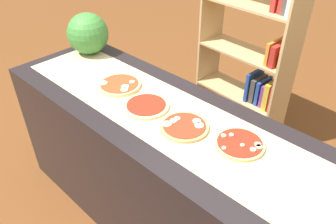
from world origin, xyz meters
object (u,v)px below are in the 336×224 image
at_px(pizza_mozzarella_0, 120,85).
at_px(pizza_mozzarella_2, 184,126).
at_px(pizza_mushroom_3, 240,144).
at_px(pizza_plain_1, 146,106).
at_px(bookshelf, 255,62).
at_px(watermelon, 88,34).

height_order(pizza_mozzarella_0, pizza_mozzarella_2, pizza_mozzarella_0).
xyz_separation_m(pizza_mozzarella_2, pizza_mushroom_3, (0.27, 0.08, -0.00)).
relative_size(pizza_mozzarella_0, pizza_mushroom_3, 1.08).
bearing_deg(pizza_plain_1, bookshelf, 91.22).
height_order(pizza_mozzarella_2, bookshelf, bookshelf).
xyz_separation_m(pizza_mozzarella_2, watermelon, (-1.07, 0.20, 0.13)).
relative_size(pizza_plain_1, pizza_mozzarella_2, 1.03).
height_order(pizza_plain_1, pizza_mushroom_3, pizza_mushroom_3).
relative_size(pizza_mushroom_3, watermelon, 0.82).
relative_size(pizza_mozzarella_2, watermelon, 0.86).
distance_m(pizza_mushroom_3, bookshelf, 1.29).
relative_size(pizza_mozzarella_0, pizza_plain_1, 1.00).
bearing_deg(bookshelf, pizza_mozzarella_0, -101.80).
distance_m(pizza_mozzarella_0, watermelon, 0.56).
xyz_separation_m(pizza_mozzarella_2, bookshelf, (-0.30, 1.22, -0.19)).
bearing_deg(pizza_mozzarella_0, pizza_mushroom_3, 2.93).
relative_size(pizza_mozzarella_0, pizza_mozzarella_2, 1.03).
bearing_deg(pizza_mushroom_3, pizza_mozzarella_0, -177.07).
bearing_deg(pizza_mozzarella_2, watermelon, 169.32).
distance_m(pizza_plain_1, pizza_mushroom_3, 0.55).
height_order(pizza_plain_1, pizza_mozzarella_2, pizza_mozzarella_2).
bearing_deg(pizza_mozzarella_0, pizza_plain_1, -8.20).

